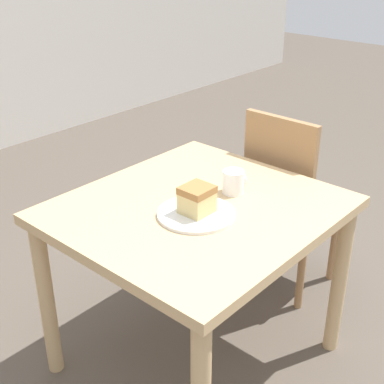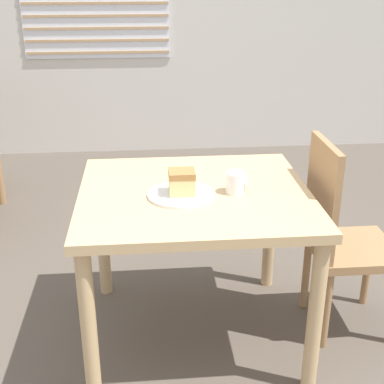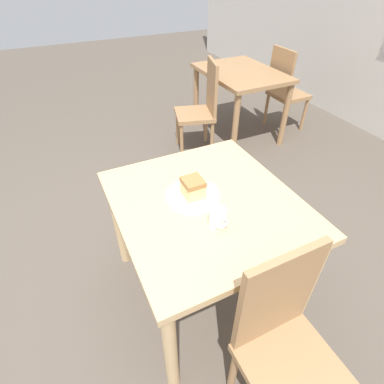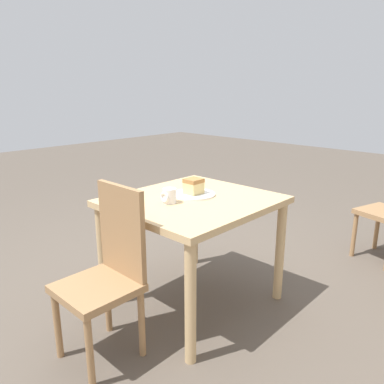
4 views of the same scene
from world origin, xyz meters
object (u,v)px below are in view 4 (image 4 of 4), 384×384
Objects in this scene: cake_slice at (194,186)px; coffee_mug at (169,196)px; plate at (194,194)px; chair_near_window at (108,270)px; dining_table_near at (193,214)px.

cake_slice reaches higher than coffee_mug.
plate is at bearing 177.32° from cake_slice.
chair_near_window is at bearing 4.71° from plate.
chair_near_window is 0.57m from coffee_mug.
dining_table_near is at bearing 39.77° from cake_slice.
cake_slice is (-0.71, -0.06, 0.30)m from chair_near_window.
cake_slice is (-0.06, -0.05, 0.16)m from dining_table_near.
chair_near_window reaches higher than cake_slice.
plate is at bearing 94.71° from chair_near_window.
chair_near_window is at bearing 5.45° from coffee_mug.
chair_near_window reaches higher than plate.
coffee_mug reaches higher than plate.
plate is at bearing -142.15° from dining_table_near.
coffee_mug is at bearing 3.16° from plate.
coffee_mug is (0.23, 0.01, -0.02)m from cake_slice.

